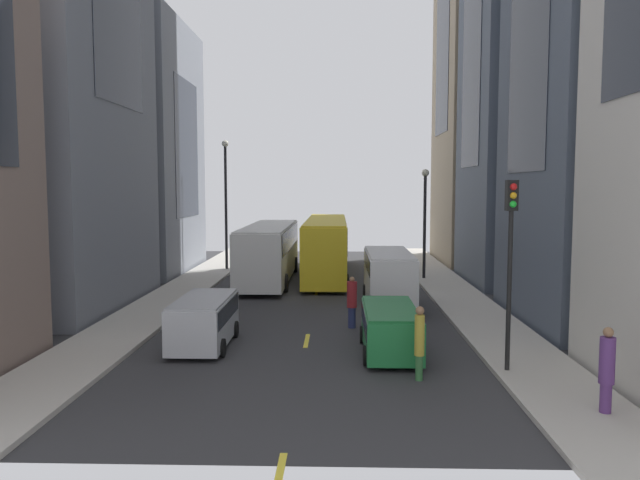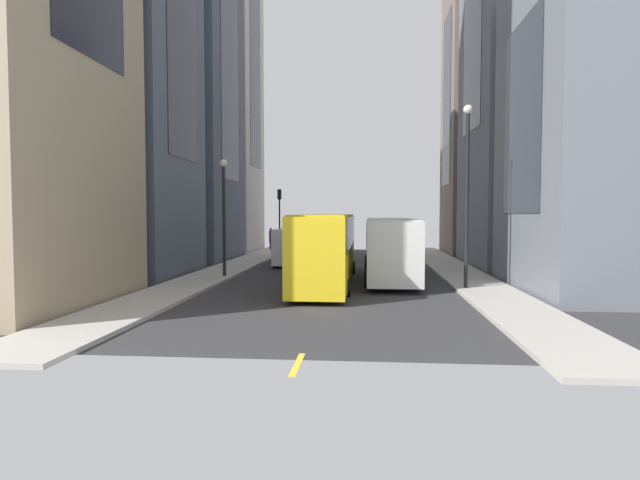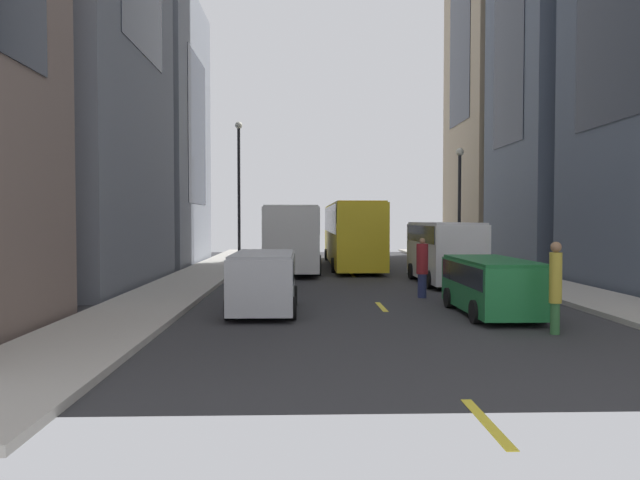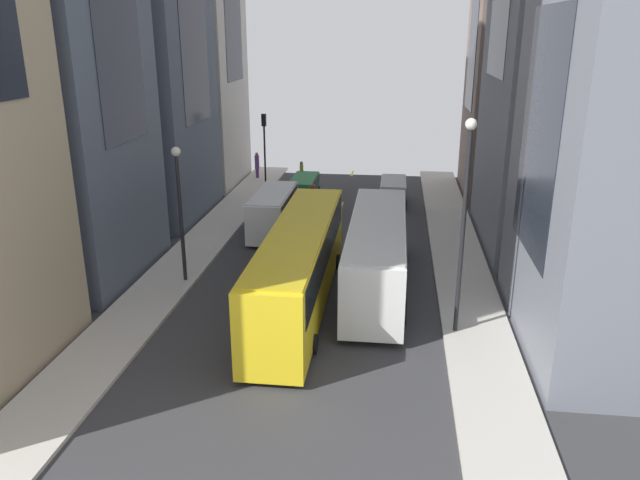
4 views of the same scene
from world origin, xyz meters
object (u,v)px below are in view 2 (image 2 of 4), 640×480
object	(u,v)px
streetcar_yellow	(327,243)
pedestrian_crossing_mid	(324,246)
traffic_light_near_corner	(280,208)
car_silver_0	(390,245)
pedestrian_crossing_near	(271,238)
city_bus_white	(390,243)
delivery_van_white	(293,244)
car_green_1	(313,245)
pedestrian_waiting_curb	(310,240)

from	to	relation	value
streetcar_yellow	pedestrian_crossing_mid	world-z (taller)	streetcar_yellow
pedestrian_crossing_mid	traffic_light_near_corner	size ratio (longest dim) A/B	0.36
traffic_light_near_corner	streetcar_yellow	bearing A→B (deg)	106.02
streetcar_yellow	traffic_light_near_corner	bearing A→B (deg)	-73.98
car_silver_0	pedestrian_crossing_near	size ratio (longest dim) A/B	2.03
city_bus_white	traffic_light_near_corner	world-z (taller)	traffic_light_near_corner
delivery_van_white	car_green_1	world-z (taller)	delivery_van_white
city_bus_white	streetcar_yellow	xyz separation A→B (m)	(3.33, 2.28, 0.12)
city_bus_white	pedestrian_waiting_curb	xyz separation A→B (m)	(6.44, -18.61, -0.82)
traffic_light_near_corner	pedestrian_crossing_near	bearing A→B (deg)	-67.40
delivery_van_white	pedestrian_waiting_curb	world-z (taller)	delivery_van_white
pedestrian_waiting_curb	car_green_1	bearing A→B (deg)	22.25
pedestrian_crossing_mid	delivery_van_white	bearing A→B (deg)	29.75
pedestrian_crossing_mid	pedestrian_waiting_curb	bearing A→B (deg)	-112.85
city_bus_white	delivery_van_white	world-z (taller)	city_bus_white
car_green_1	traffic_light_near_corner	world-z (taller)	traffic_light_near_corner
pedestrian_crossing_mid	pedestrian_waiting_curb	size ratio (longest dim) A/B	0.94
car_green_1	delivery_van_white	bearing A→B (deg)	85.67
streetcar_yellow	car_silver_0	world-z (taller)	streetcar_yellow
streetcar_yellow	car_green_1	distance (m)	18.25
city_bus_white	traffic_light_near_corner	distance (m)	20.31
traffic_light_near_corner	pedestrian_crossing_mid	bearing A→B (deg)	126.81
car_silver_0	car_green_1	size ratio (longest dim) A/B	0.95
car_silver_0	car_green_1	world-z (taller)	car_silver_0
car_silver_0	pedestrian_crossing_near	world-z (taller)	pedestrian_crossing_near
traffic_light_near_corner	pedestrian_waiting_curb	bearing A→B (deg)	-167.46
pedestrian_crossing_mid	streetcar_yellow	bearing A→B (deg)	57.17
pedestrian_crossing_mid	traffic_light_near_corner	world-z (taller)	traffic_light_near_corner
streetcar_yellow	delivery_van_white	distance (m)	10.27
car_silver_0	streetcar_yellow	bearing A→B (deg)	77.12
streetcar_yellow	car_green_1	world-z (taller)	streetcar_yellow
delivery_van_white	pedestrian_crossing_mid	size ratio (longest dim) A/B	2.96
car_green_1	pedestrian_crossing_near	world-z (taller)	pedestrian_crossing_near
delivery_van_white	pedestrian_crossing_mid	world-z (taller)	delivery_van_white
pedestrian_crossing_mid	pedestrian_waiting_curb	distance (m)	6.88
pedestrian_crossing_mid	pedestrian_waiting_curb	xyz separation A→B (m)	(1.80, -6.64, 0.11)
city_bus_white	streetcar_yellow	world-z (taller)	streetcar_yellow
pedestrian_waiting_curb	traffic_light_near_corner	xyz separation A→B (m)	(2.71, 0.60, 2.91)
car_silver_0	pedestrian_crossing_mid	bearing A→B (deg)	30.12
city_bus_white	pedestrian_crossing_mid	bearing A→B (deg)	-68.82
pedestrian_crossing_near	pedestrian_waiting_curb	xyz separation A→B (m)	(-4.14, 2.83, -0.07)
car_green_1	pedestrian_waiting_curb	bearing A→B (deg)	-78.13
city_bus_white	streetcar_yellow	distance (m)	4.04
pedestrian_crossing_mid	car_green_1	bearing A→B (deg)	-110.40
car_silver_0	pedestrian_crossing_mid	size ratio (longest dim) A/B	2.07
delivery_van_white	pedestrian_crossing_near	xyz separation A→B (m)	(4.11, -13.95, -0.26)
delivery_van_white	pedestrian_crossing_mid	distance (m)	4.87
streetcar_yellow	car_silver_0	xyz separation A→B (m)	(-3.96, -17.31, -1.10)
pedestrian_crossing_mid	car_silver_0	bearing A→B (deg)	172.05
delivery_van_white	car_green_1	distance (m)	8.31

